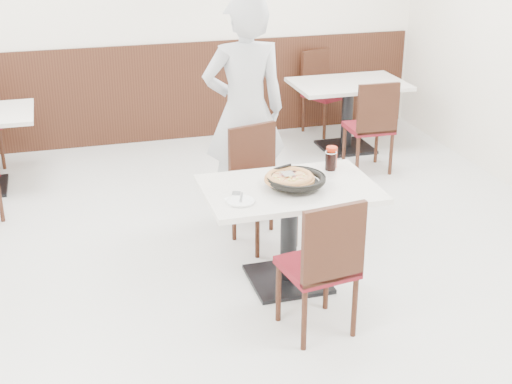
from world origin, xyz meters
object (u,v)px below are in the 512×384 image
object	(u,v)px
chair_near	(317,264)
bg_table_right	(347,116)
bg_chair_right_near	(369,125)
chair_far	(265,189)
cola_glass	(331,161)
diner_person	(245,112)
red_cup	(332,157)
bg_chair_right_far	(326,93)
side_plate	(241,201)
pizza	(289,179)
main_table	(289,235)
pizza_pan	(296,182)

from	to	relation	value
chair_near	bg_table_right	bearing A→B (deg)	55.85
bg_chair_right_near	chair_far	bearing A→B (deg)	-137.55
cola_glass	diner_person	size ratio (longest dim) A/B	0.07
diner_person	bg_chair_right_near	distance (m)	1.75
chair_near	red_cup	world-z (taller)	chair_near
bg_table_right	bg_chair_right_far	world-z (taller)	bg_chair_right_far
chair_far	bg_table_right	xyz separation A→B (m)	(1.53, 1.97, -0.10)
red_cup	bg_chair_right_near	size ratio (longest dim) A/B	0.17
side_plate	bg_table_right	bearing A→B (deg)	55.09
cola_glass	bg_table_right	world-z (taller)	cola_glass
side_plate	bg_table_right	distance (m)	3.40
chair_far	red_cup	distance (m)	0.65
chair_near	bg_table_right	distance (m)	3.59
diner_person	bg_chair_right_far	bearing A→B (deg)	-126.26
bg_table_right	chair_far	bearing A→B (deg)	-127.85
cola_glass	bg_chair_right_far	world-z (taller)	bg_chair_right_far
chair_far	cola_glass	xyz separation A→B (m)	(0.38, -0.41, 0.34)
pizza	bg_chair_right_far	xyz separation A→B (m)	(1.53, 3.22, -0.34)
main_table	diner_person	size ratio (longest dim) A/B	0.62
bg_table_right	bg_chair_right_near	world-z (taller)	bg_chair_right_near
bg_chair_right_near	side_plate	bearing A→B (deg)	-130.67
red_cup	pizza	bearing A→B (deg)	-146.52
chair_far	side_plate	bearing A→B (deg)	47.53
chair_far	cola_glass	world-z (taller)	chair_far
chair_near	bg_chair_right_near	xyz separation A→B (m)	(1.51, 2.56, 0.00)
pizza	bg_table_right	world-z (taller)	pizza
red_cup	bg_chair_right_far	world-z (taller)	bg_chair_right_far
main_table	pizza	size ratio (longest dim) A/B	3.44
pizza_pan	red_cup	size ratio (longest dim) A/B	1.96
main_table	cola_glass	world-z (taller)	cola_glass
red_cup	bg_chair_right_near	world-z (taller)	bg_chair_right_near
pizza_pan	cola_glass	distance (m)	0.45
diner_person	bg_chair_right_far	distance (m)	2.61
cola_glass	diner_person	bearing A→B (deg)	113.25
main_table	chair_far	distance (m)	0.65
chair_far	side_plate	xyz separation A→B (m)	(-0.41, -0.81, 0.28)
chair_near	pizza	xyz separation A→B (m)	(0.02, 0.62, 0.34)
pizza_pan	bg_chair_right_far	size ratio (longest dim) A/B	0.33
chair_near	side_plate	world-z (taller)	chair_near
chair_near	bg_chair_right_near	world-z (taller)	same
cola_glass	bg_chair_right_far	size ratio (longest dim) A/B	0.14
chair_far	bg_table_right	size ratio (longest dim) A/B	0.79
chair_near	bg_table_right	world-z (taller)	chair_near
pizza	bg_table_right	size ratio (longest dim) A/B	0.29
pizza_pan	diner_person	world-z (taller)	diner_person
cola_glass	bg_chair_right_near	distance (m)	2.06
pizza_pan	cola_glass	world-z (taller)	cola_glass
side_plate	pizza	bearing A→B (deg)	22.37
main_table	chair_near	xyz separation A→B (m)	(-0.02, -0.63, 0.10)
chair_far	diner_person	distance (m)	0.71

